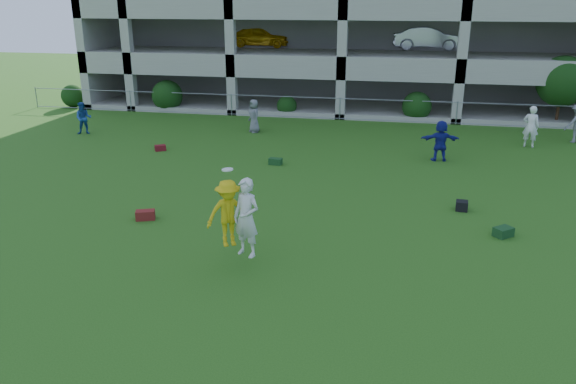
% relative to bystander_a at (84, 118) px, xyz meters
% --- Properties ---
extents(ground, '(100.00, 100.00, 0.00)m').
position_rel_bystander_a_xyz_m(ground, '(11.61, -13.34, -0.77)').
color(ground, '#235114').
rests_on(ground, ground).
extents(bystander_a, '(0.90, 0.80, 1.53)m').
position_rel_bystander_a_xyz_m(bystander_a, '(0.00, 0.00, 0.00)').
color(bystander_a, '#1F4A90').
rests_on(bystander_a, ground).
extents(bystander_c, '(0.89, 0.93, 1.60)m').
position_rel_bystander_a_xyz_m(bystander_c, '(7.87, 1.97, 0.03)').
color(bystander_c, slate).
rests_on(bystander_c, ground).
extents(bystander_d, '(1.57, 0.69, 1.64)m').
position_rel_bystander_a_xyz_m(bystander_d, '(16.40, -1.42, 0.05)').
color(bystander_d, navy).
rests_on(bystander_d, ground).
extents(bystander_e, '(0.76, 0.61, 1.82)m').
position_rel_bystander_a_xyz_m(bystander_e, '(20.36, 1.58, 0.14)').
color(bystander_e, white).
rests_on(bystander_e, ground).
extents(bag_red_a, '(0.62, 0.47, 0.28)m').
position_rel_bystander_a_xyz_m(bag_red_a, '(7.57, -9.65, -0.63)').
color(bag_red_a, '#612210').
rests_on(bag_red_a, ground).
extents(bag_green_c, '(0.61, 0.59, 0.26)m').
position_rel_bystander_a_xyz_m(bag_green_c, '(17.74, -8.87, -0.64)').
color(bag_green_c, '#163D19').
rests_on(bag_green_c, ground).
extents(crate_d, '(0.38, 0.38, 0.30)m').
position_rel_bystander_a_xyz_m(crate_d, '(16.80, -7.03, -0.62)').
color(crate_d, black).
rests_on(crate_d, ground).
extents(bag_red_f, '(0.53, 0.48, 0.24)m').
position_rel_bystander_a_xyz_m(bag_red_f, '(4.80, -2.19, -0.65)').
color(bag_red_f, '#570E1B').
rests_on(bag_red_f, ground).
extents(bag_green_g, '(0.52, 0.34, 0.25)m').
position_rel_bystander_a_xyz_m(bag_green_g, '(10.08, -3.26, -0.64)').
color(bag_green_g, '#153A19').
rests_on(bag_green_g, ground).
extents(frisbee_contest, '(1.51, 1.08, 2.11)m').
position_rel_bystander_a_xyz_m(frisbee_contest, '(11.03, -11.95, 0.54)').
color(frisbee_contest, gold).
rests_on(frisbee_contest, ground).
extents(parking_garage, '(30.00, 14.00, 12.00)m').
position_rel_bystander_a_xyz_m(parking_garage, '(11.60, 14.36, 5.25)').
color(parking_garage, '#9E998C').
rests_on(parking_garage, ground).
extents(fence, '(36.06, 0.06, 1.20)m').
position_rel_bystander_a_xyz_m(fence, '(11.61, 5.66, -0.15)').
color(fence, gray).
rests_on(fence, ground).
extents(shrub_row, '(34.38, 2.52, 3.50)m').
position_rel_bystander_a_xyz_m(shrub_row, '(16.20, 6.36, 0.74)').
color(shrub_row, '#163D11').
rests_on(shrub_row, ground).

